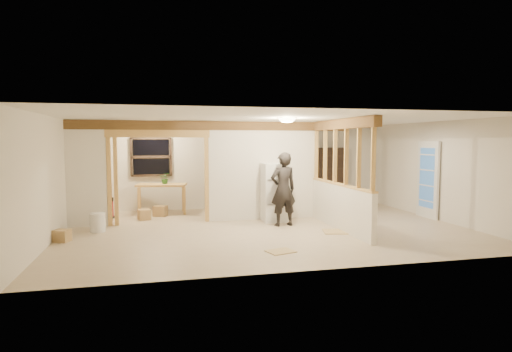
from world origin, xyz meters
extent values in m
cube|color=#BEAA8D|center=(0.00, 0.00, -0.01)|extent=(9.00, 6.50, 0.01)
cube|color=white|center=(0.00, 0.00, 2.50)|extent=(9.00, 6.50, 0.01)
cube|color=silver|center=(0.00, 3.25, 1.25)|extent=(9.00, 0.01, 2.50)
cube|color=silver|center=(0.00, -3.25, 1.25)|extent=(9.00, 0.01, 2.50)
cube|color=silver|center=(-4.50, 0.00, 1.25)|extent=(0.01, 6.50, 2.50)
cube|color=silver|center=(4.50, 0.00, 1.25)|extent=(0.01, 6.50, 2.50)
cube|color=silver|center=(-4.05, 1.20, 1.25)|extent=(0.90, 0.12, 2.50)
cube|color=silver|center=(0.20, 1.20, 1.25)|extent=(2.80, 0.12, 2.50)
cube|color=tan|center=(-2.40, 1.20, 1.10)|extent=(2.46, 0.14, 2.20)
cube|color=brown|center=(-1.00, 1.20, 2.38)|extent=(7.00, 0.18, 0.22)
cube|color=brown|center=(1.60, -0.40, 2.38)|extent=(0.18, 3.30, 0.22)
cube|color=silver|center=(1.60, -0.40, 0.50)|extent=(0.12, 3.20, 1.00)
cube|color=tan|center=(1.60, -0.40, 1.66)|extent=(0.14, 3.20, 1.32)
cube|color=black|center=(-2.60, 3.17, 1.55)|extent=(1.12, 0.10, 1.10)
cube|color=white|center=(4.42, 0.40, 1.00)|extent=(0.12, 0.86, 2.00)
ellipsoid|color=#FFEABF|center=(0.30, -0.50, 2.48)|extent=(0.36, 0.36, 0.16)
ellipsoid|color=#FFEABF|center=(-2.50, 2.30, 2.48)|extent=(0.32, 0.32, 0.14)
ellipsoid|color=#FFD88C|center=(-2.00, 1.60, 2.18)|extent=(0.07, 0.07, 0.07)
cube|color=silver|center=(0.40, 0.85, 0.72)|extent=(0.60, 0.58, 1.45)
imported|color=#2D2727|center=(0.44, 0.23, 0.87)|extent=(0.69, 0.50, 1.74)
cube|color=tan|center=(-2.33, 2.61, 0.41)|extent=(1.42, 0.92, 0.83)
imported|color=#285822|center=(-2.23, 2.59, 0.98)|extent=(0.33, 0.30, 0.31)
cylinder|color=#A90D1A|center=(-3.75, 2.21, 0.27)|extent=(0.51, 0.51, 0.55)
cube|color=black|center=(2.90, 3.03, 0.90)|extent=(0.90, 0.30, 1.79)
cylinder|color=white|center=(-3.75, 0.50, 0.21)|extent=(0.34, 0.34, 0.42)
cube|color=#AB8652|center=(-2.38, 2.21, 0.14)|extent=(0.41, 0.38, 0.28)
cube|color=#AB8652|center=(-2.79, 1.78, 0.13)|extent=(0.35, 0.35, 0.26)
cube|color=#AB8652|center=(-4.32, -0.31, 0.12)|extent=(0.36, 0.34, 0.24)
cube|color=tan|center=(1.37, -0.71, 0.01)|extent=(0.65, 0.65, 0.02)
cube|color=tan|center=(-0.29, -2.05, 0.01)|extent=(0.57, 0.51, 0.02)
camera|label=1|loc=(-2.45, -9.37, 2.01)|focal=30.00mm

